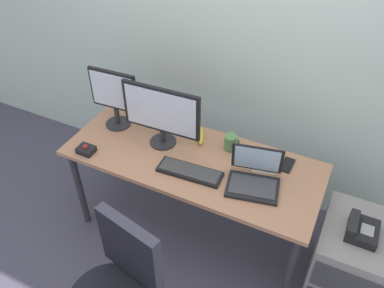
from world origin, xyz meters
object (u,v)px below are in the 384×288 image
(keyboard, at_px, (190,172))
(laptop, at_px, (254,177))
(file_cabinet, at_px, (348,262))
(trackball_mouse, at_px, (86,149))
(banana, at_px, (200,135))
(desk_phone, at_px, (361,230))
(monitor_main, at_px, (161,113))
(coffee_mug, at_px, (231,143))
(monitor_side, at_px, (114,95))
(cell_phone, at_px, (287,165))
(paper_notepad, at_px, (265,162))

(keyboard, relative_size, laptop, 1.16)
(file_cabinet, bearing_deg, trackball_mouse, -172.23)
(trackball_mouse, height_order, banana, trackball_mouse)
(banana, bearing_deg, laptop, -28.34)
(desk_phone, xyz_separation_m, monitor_main, (-1.34, 0.09, 0.34))
(coffee_mug, bearing_deg, monitor_side, -172.90)
(coffee_mug, xyz_separation_m, cell_phone, (0.39, 0.00, -0.05))
(keyboard, relative_size, coffee_mug, 3.89)
(laptop, bearing_deg, desk_phone, 0.84)
(coffee_mug, bearing_deg, paper_notepad, -7.82)
(keyboard, xyz_separation_m, trackball_mouse, (-0.71, -0.12, 0.01))
(cell_phone, relative_size, banana, 0.75)
(monitor_side, height_order, keyboard, monitor_side)
(laptop, bearing_deg, monitor_main, 171.98)
(file_cabinet, relative_size, desk_phone, 3.06)
(monitor_main, height_order, laptop, monitor_main)
(cell_phone, bearing_deg, paper_notepad, -162.50)
(desk_phone, height_order, trackball_mouse, trackball_mouse)
(monitor_side, height_order, banana, monitor_side)
(monitor_side, xyz_separation_m, keyboard, (0.69, -0.23, -0.23))
(keyboard, relative_size, cell_phone, 2.94)
(monitor_main, height_order, monitor_side, same)
(file_cabinet, distance_m, keyboard, 1.15)
(keyboard, bearing_deg, cell_phone, 32.31)
(monitor_main, bearing_deg, desk_phone, -3.71)
(laptop, bearing_deg, file_cabinet, 2.25)
(trackball_mouse, distance_m, cell_phone, 1.32)
(file_cabinet, height_order, desk_phone, desk_phone)
(monitor_side, bearing_deg, cell_phone, 5.07)
(trackball_mouse, bearing_deg, keyboard, 9.74)
(coffee_mug, bearing_deg, desk_phone, -14.27)
(desk_phone, height_order, monitor_main, monitor_main)
(keyboard, height_order, paper_notepad, keyboard)
(file_cabinet, relative_size, keyboard, 1.47)
(coffee_mug, distance_m, banana, 0.23)
(desk_phone, relative_size, cell_phone, 1.41)
(coffee_mug, height_order, cell_phone, coffee_mug)
(desk_phone, height_order, coffee_mug, coffee_mug)
(monitor_side, bearing_deg, desk_phone, -4.13)
(cell_phone, distance_m, banana, 0.62)
(laptop, distance_m, coffee_mug, 0.34)
(desk_phone, relative_size, paper_notepad, 0.96)
(file_cabinet, distance_m, laptop, 0.82)
(monitor_main, relative_size, trackball_mouse, 4.91)
(coffee_mug, bearing_deg, cell_phone, 0.68)
(paper_notepad, relative_size, banana, 1.09)
(paper_notepad, bearing_deg, monitor_side, -176.33)
(desk_phone, xyz_separation_m, monitor_side, (-1.73, 0.13, 0.34))
(cell_phone, height_order, banana, banana)
(keyboard, height_order, cell_phone, keyboard)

